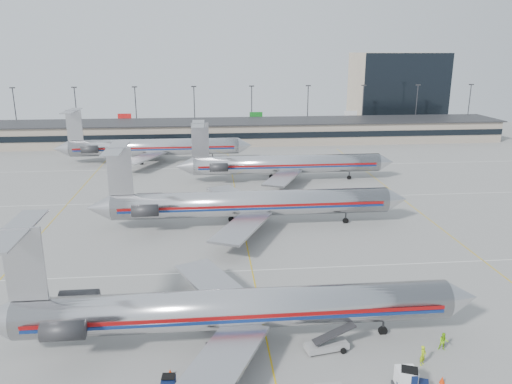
{
  "coord_description": "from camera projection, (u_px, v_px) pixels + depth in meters",
  "views": [
    {
      "loc": [
        -4.96,
        -46.26,
        26.34
      ],
      "look_at": [
        2.36,
        29.26,
        4.5
      ],
      "focal_mm": 35.0,
      "sensor_mm": 36.0,
      "label": 1
    }
  ],
  "objects": [
    {
      "name": "cone_left",
      "position": [
        170.0,
        372.0,
        41.72
      ],
      "size": [
        0.57,
        0.57,
        0.58
      ],
      "primitive_type": "cone",
      "rotation": [
        0.0,
        0.0,
        -0.43
      ],
      "color": "red",
      "rests_on": "ground"
    },
    {
      "name": "ground",
      "position": [
        261.0,
        311.0,
        51.99
      ],
      "size": [
        260.0,
        260.0,
        0.0
      ],
      "primitive_type": "plane",
      "color": "gray",
      "rests_on": "ground"
    },
    {
      "name": "belt_loader",
      "position": [
        328.0,
        344.0,
        45.02
      ],
      "size": [
        4.73,
        2.1,
        2.43
      ],
      "rotation": [
        0.0,
        0.0,
        0.18
      ],
      "color": "gray",
      "rests_on": "ground"
    },
    {
      "name": "apron_markings",
      "position": [
        252.0,
        270.0,
        61.55
      ],
      "size": [
        160.0,
        0.15,
        0.02
      ],
      "primitive_type": "cube",
      "color": "silver",
      "rests_on": "ground"
    },
    {
      "name": "distant_building",
      "position": [
        396.0,
        89.0,
        176.71
      ],
      "size": [
        30.0,
        20.0,
        25.0
      ],
      "primitive_type": "cube",
      "color": "tan",
      "rests_on": "ground"
    },
    {
      "name": "jet_foreground",
      "position": [
        228.0,
        309.0,
        45.5
      ],
      "size": [
        46.21,
        27.21,
        12.1
      ],
      "color": "silver",
      "rests_on": "ground"
    },
    {
      "name": "light_mast_row",
      "position": [
        223.0,
        107.0,
        156.74
      ],
      "size": [
        163.6,
        0.4,
        15.28
      ],
      "color": "#38383D",
      "rests_on": "ground"
    },
    {
      "name": "tug_right",
      "position": [
        411.0,
        381.0,
        39.65
      ],
      "size": [
        2.73,
        2.05,
        2.0
      ],
      "rotation": [
        0.0,
        0.0,
        -0.38
      ],
      "color": "#0A1539",
      "rests_on": "ground"
    },
    {
      "name": "cone_right",
      "position": [
        442.0,
        380.0,
        40.72
      ],
      "size": [
        0.57,
        0.57,
        0.62
      ],
      "primitive_type": "cone",
      "rotation": [
        0.0,
        0.0,
        -0.29
      ],
      "color": "red",
      "rests_on": "ground"
    },
    {
      "name": "jet_back_row",
      "position": [
        151.0,
        147.0,
        119.31
      ],
      "size": [
        46.95,
        28.88,
        12.84
      ],
      "color": "silver",
      "rests_on": "ground"
    },
    {
      "name": "terminal",
      "position": [
        225.0,
        132.0,
        144.83
      ],
      "size": [
        162.0,
        17.0,
        6.25
      ],
      "color": "gray",
      "rests_on": "ground"
    },
    {
      "name": "jet_second_row",
      "position": [
        246.0,
        203.0,
        75.79
      ],
      "size": [
        49.08,
        28.9,
        12.85
      ],
      "color": "silver",
      "rests_on": "ground"
    },
    {
      "name": "jet_third_row",
      "position": [
        283.0,
        164.0,
        102.2
      ],
      "size": [
        45.23,
        27.82,
        12.37
      ],
      "color": "silver",
      "rests_on": "ground"
    },
    {
      "name": "uld_container",
      "position": [
        406.0,
        380.0,
        39.73
      ],
      "size": [
        1.88,
        1.59,
        1.92
      ],
      "rotation": [
        0.0,
        0.0,
        -0.04
      ],
      "color": "#2D2D30",
      "rests_on": "ground"
    },
    {
      "name": "ramp_worker_far",
      "position": [
        443.0,
        342.0,
        45.08
      ],
      "size": [
        0.97,
        0.85,
        1.7
      ],
      "primitive_type": "imported",
      "rotation": [
        0.0,
        0.0,
        -0.29
      ],
      "color": "#7DCA13",
      "rests_on": "ground"
    },
    {
      "name": "ramp_worker_near",
      "position": [
        423.0,
        355.0,
        42.95
      ],
      "size": [
        0.79,
        0.74,
        1.82
      ],
      "primitive_type": "imported",
      "rotation": [
        0.0,
        0.0,
        0.63
      ],
      "color": "#A4CC13",
      "rests_on": "ground"
    }
  ]
}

